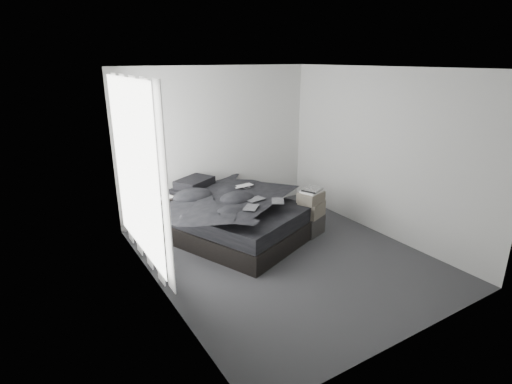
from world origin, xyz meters
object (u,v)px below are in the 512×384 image
bed (232,228)px  laptop (245,182)px  box_lower (310,225)px  side_stand (167,216)px

bed → laptop: bearing=7.5°
laptop → box_lower: laptop is taller
bed → side_stand: (-0.85, 0.62, 0.16)m
laptop → side_stand: laptop is taller
laptop → box_lower: size_ratio=0.83×
bed → laptop: 0.76m
box_lower → side_stand: bearing=148.9°
laptop → side_stand: size_ratio=0.56×
box_lower → laptop: bearing=135.0°
bed → side_stand: bearing=122.0°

